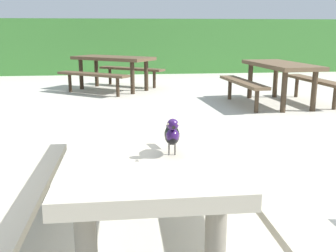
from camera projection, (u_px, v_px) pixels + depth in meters
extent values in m
plane|color=beige|center=(141.00, 233.00, 2.57)|extent=(60.00, 60.00, 0.00)
cube|color=#428438|center=(123.00, 46.00, 12.63)|extent=(28.00, 2.30, 1.64)
cube|color=#B2A893|center=(143.00, 139.00, 2.21)|extent=(0.78, 1.81, 0.07)
cylinder|color=slate|center=(104.00, 162.00, 2.94)|extent=(0.09, 0.09, 0.67)
cylinder|color=slate|center=(173.00, 159.00, 3.00)|extent=(0.09, 0.09, 0.67)
cube|color=#B2A893|center=(20.00, 191.00, 2.20)|extent=(0.30, 1.71, 0.05)
cylinder|color=slate|center=(45.00, 184.00, 2.87)|extent=(0.07, 0.07, 0.39)
cube|color=#B2A893|center=(259.00, 181.00, 2.35)|extent=(0.30, 1.71, 0.05)
cylinder|color=slate|center=(229.00, 176.00, 3.02)|extent=(0.07, 0.07, 0.39)
ellipsoid|color=black|center=(172.00, 135.00, 1.79)|extent=(0.08, 0.15, 0.09)
ellipsoid|color=#2D144C|center=(173.00, 136.00, 1.75)|extent=(0.06, 0.07, 0.06)
sphere|color=#2D144C|center=(173.00, 124.00, 1.72)|extent=(0.05, 0.05, 0.05)
sphere|color=#EAE08C|center=(177.00, 124.00, 1.71)|extent=(0.01, 0.01, 0.01)
sphere|color=#EAE08C|center=(169.00, 124.00, 1.70)|extent=(0.01, 0.01, 0.01)
cone|color=black|center=(173.00, 127.00, 1.68)|extent=(0.02, 0.03, 0.02)
cube|color=black|center=(170.00, 131.00, 1.91)|extent=(0.04, 0.10, 0.04)
cylinder|color=#47423D|center=(175.00, 149.00, 1.80)|extent=(0.01, 0.01, 0.05)
cylinder|color=#47423D|center=(169.00, 149.00, 1.80)|extent=(0.01, 0.01, 0.05)
cube|color=brown|center=(113.00, 58.00, 8.55)|extent=(1.90, 1.68, 0.07)
cylinder|color=#382B1D|center=(132.00, 78.00, 8.08)|extent=(0.09, 0.09, 0.67)
cylinder|color=#382B1D|center=(146.00, 76.00, 8.53)|extent=(0.09, 0.09, 0.67)
cylinder|color=#382B1D|center=(81.00, 74.00, 8.75)|extent=(0.09, 0.09, 0.67)
cylinder|color=#382B1D|center=(96.00, 72.00, 9.20)|extent=(0.09, 0.09, 0.67)
cube|color=brown|center=(92.00, 74.00, 8.03)|extent=(1.54, 1.24, 0.05)
cylinder|color=#382B1D|center=(118.00, 87.00, 7.77)|extent=(0.07, 0.07, 0.39)
cylinder|color=#382B1D|center=(70.00, 83.00, 8.39)|extent=(0.07, 0.07, 0.39)
cube|color=brown|center=(131.00, 69.00, 9.21)|extent=(1.54, 1.24, 0.05)
cylinder|color=#382B1D|center=(154.00, 80.00, 8.95)|extent=(0.07, 0.07, 0.39)
cylinder|color=#382B1D|center=(110.00, 76.00, 9.57)|extent=(0.07, 0.07, 0.39)
cube|color=brown|center=(281.00, 65.00, 6.88)|extent=(0.88, 1.85, 0.07)
cylinder|color=#423324|center=(284.00, 92.00, 6.25)|extent=(0.09, 0.09, 0.67)
cylinder|color=#423324|center=(314.00, 91.00, 6.35)|extent=(0.09, 0.09, 0.67)
cylinder|color=#423324|center=(250.00, 81.00, 7.59)|extent=(0.09, 0.09, 0.67)
cylinder|color=#423324|center=(275.00, 80.00, 7.69)|extent=(0.09, 0.09, 0.67)
cube|color=brown|center=(243.00, 82.00, 6.82)|extent=(0.39, 1.72, 0.05)
cylinder|color=#423324|center=(257.00, 101.00, 6.27)|extent=(0.07, 0.07, 0.39)
cylinder|color=#423324|center=(230.00, 89.00, 7.49)|extent=(0.07, 0.07, 0.39)
cube|color=brown|center=(315.00, 80.00, 7.08)|extent=(0.39, 1.72, 0.05)
cylinder|color=#423324|center=(335.00, 98.00, 6.52)|extent=(0.07, 0.07, 0.39)
cylinder|color=#423324|center=(297.00, 87.00, 7.74)|extent=(0.07, 0.07, 0.39)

